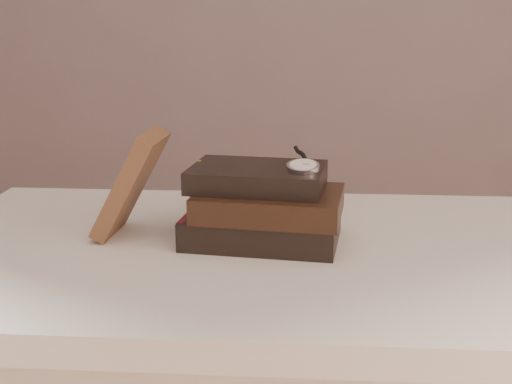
{
  "coord_description": "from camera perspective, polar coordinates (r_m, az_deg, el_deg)",
  "views": [
    {
      "loc": [
        0.07,
        -0.58,
        1.08
      ],
      "look_at": [
        -0.0,
        0.37,
        0.82
      ],
      "focal_mm": 47.12,
      "sensor_mm": 36.0,
      "label": 1
    }
  ],
  "objects": [
    {
      "name": "pocket_watch",
      "position": [
        0.96,
        3.99,
        2.28
      ],
      "size": [
        0.05,
        0.15,
        0.02
      ],
      "color": "silver",
      "rests_on": "book_stack"
    },
    {
      "name": "book_stack",
      "position": [
        0.99,
        0.65,
        -1.29
      ],
      "size": [
        0.24,
        0.18,
        0.11
      ],
      "color": "black",
      "rests_on": "table"
    },
    {
      "name": "table",
      "position": [
        1.02,
        0.04,
        -9.4
      ],
      "size": [
        1.0,
        0.6,
        0.75
      ],
      "color": "silver",
      "rests_on": "ground"
    },
    {
      "name": "journal",
      "position": [
        1.03,
        -10.58,
        0.72
      ],
      "size": [
        0.11,
        0.11,
        0.16
      ],
      "primitive_type": "cube",
      "rotation": [
        0.0,
        0.5,
        -0.06
      ],
      "color": "#4A2D1C",
      "rests_on": "table"
    },
    {
      "name": "eyeglasses",
      "position": [
        1.08,
        -2.84,
        0.63
      ],
      "size": [
        0.1,
        0.12,
        0.04
      ],
      "color": "silver",
      "rests_on": "book_stack"
    }
  ]
}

